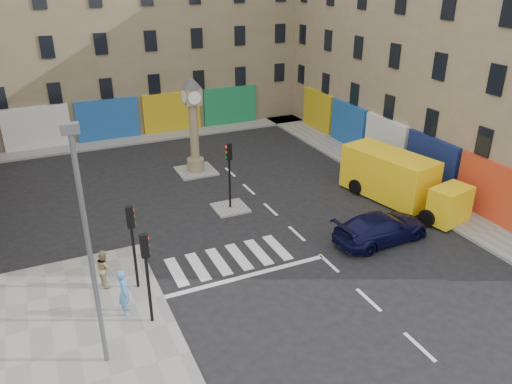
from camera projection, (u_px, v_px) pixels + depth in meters
ground at (341, 275)px, 21.81m from camera, size 120.00×120.00×0.00m
sidewalk_right at (368, 166)px, 33.34m from camera, size 2.60×30.00×0.15m
sidewalk_far at (138, 139)px, 38.62m from camera, size 32.00×2.40×0.15m
island_near at (230, 208)px, 27.64m from camera, size 1.80×1.80×0.12m
island_far at (196, 171)px, 32.61m from camera, size 2.40×2.40×0.12m
building_right at (459, 38)px, 32.44m from camera, size 10.00×30.00×16.00m
building_far at (112, 17)px, 39.92m from camera, size 32.00×10.00×17.00m
traffic_light_left_near at (146, 265)px, 17.74m from camera, size 0.28×0.22×3.70m
traffic_light_left_far at (132, 234)px, 19.73m from camera, size 0.28×0.22×3.70m
traffic_light_island at (229, 165)px, 26.59m from camera, size 0.28×0.22×3.70m
lamp_post at (88, 241)px, 14.96m from camera, size 0.50×0.25×8.30m
clock_pillar at (193, 119)px, 31.15m from camera, size 1.20×1.20×6.10m
navy_sedan at (381, 228)px, 24.19m from camera, size 5.12×2.35×1.45m
yellow_van at (399, 180)px, 28.02m from camera, size 3.74×7.73×2.70m
pedestrian_blue at (124, 292)px, 18.81m from camera, size 0.55×0.75×1.90m
pedestrian_tan at (105, 268)px, 20.55m from camera, size 0.71×0.86×1.62m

